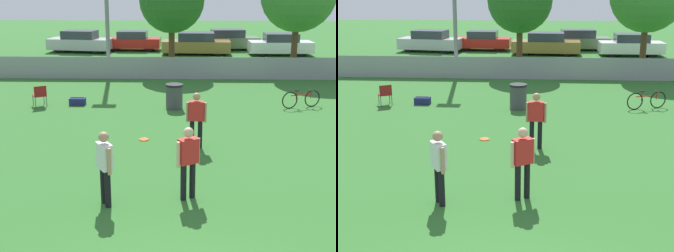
% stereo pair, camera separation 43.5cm
% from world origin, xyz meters
% --- Properties ---
extents(fence_backline, '(26.65, 0.07, 1.21)m').
position_xyz_m(fence_backline, '(0.00, 18.00, 0.55)').
color(fence_backline, gray).
rests_on(fence_backline, ground_plane).
extents(tree_near_pole, '(3.38, 3.38, 5.46)m').
position_xyz_m(tree_near_pole, '(-0.54, 19.89, 3.75)').
color(tree_near_pole, '#4C331E').
rests_on(tree_near_pole, ground_plane).
extents(player_thrower_red, '(0.50, 0.41, 1.62)m').
position_xyz_m(player_thrower_red, '(0.13, 4.31, 0.94)').
color(player_thrower_red, black).
rests_on(player_thrower_red, ground_plane).
extents(player_receiver_white, '(0.41, 0.50, 1.62)m').
position_xyz_m(player_receiver_white, '(-1.60, 3.95, 0.94)').
color(player_receiver_white, black).
rests_on(player_receiver_white, ground_plane).
extents(player_defender_red, '(0.58, 0.24, 1.62)m').
position_xyz_m(player_defender_red, '(0.40, 7.64, 0.94)').
color(player_defender_red, black).
rests_on(player_defender_red, ground_plane).
extents(frisbee_disc, '(0.30, 0.30, 0.03)m').
position_xyz_m(frisbee_disc, '(-1.14, 8.34, 0.01)').
color(frisbee_disc, '#E5591E').
rests_on(frisbee_disc, ground_plane).
extents(folding_chair_sideline, '(0.64, 0.64, 0.82)m').
position_xyz_m(folding_chair_sideline, '(-5.43, 12.30, 0.48)').
color(folding_chair_sideline, '#333338').
rests_on(folding_chair_sideline, ground_plane).
extents(bicycle_sideline, '(1.56, 0.63, 0.71)m').
position_xyz_m(bicycle_sideline, '(4.53, 12.38, 0.34)').
color(bicycle_sideline, black).
rests_on(bicycle_sideline, ground_plane).
extents(trash_bin, '(0.66, 0.66, 0.94)m').
position_xyz_m(trash_bin, '(-0.28, 12.14, 0.47)').
color(trash_bin, '#3F3F44').
rests_on(trash_bin, ground_plane).
extents(gear_bag_sideline, '(0.61, 0.33, 0.30)m').
position_xyz_m(gear_bag_sideline, '(-4.06, 12.60, 0.14)').
color(gear_bag_sideline, navy).
rests_on(gear_bag_sideline, ground_plane).
extents(parked_car_silver, '(4.57, 2.42, 1.50)m').
position_xyz_m(parked_car_silver, '(-7.12, 27.86, 0.73)').
color(parked_car_silver, black).
rests_on(parked_car_silver, ground_plane).
extents(parked_car_red, '(4.03, 1.88, 1.39)m').
position_xyz_m(parked_car_red, '(-3.53, 28.88, 0.68)').
color(parked_car_red, black).
rests_on(parked_car_red, ground_plane).
extents(parked_car_tan, '(4.65, 2.02, 1.48)m').
position_xyz_m(parked_car_tan, '(0.99, 26.95, 0.70)').
color(parked_car_tan, black).
rests_on(parked_car_tan, ground_plane).
extents(parked_car_olive, '(4.63, 2.00, 1.47)m').
position_xyz_m(parked_car_olive, '(3.31, 29.37, 0.70)').
color(parked_car_olive, black).
rests_on(parked_car_olive, ground_plane).
extents(parked_car_white, '(4.17, 1.80, 1.45)m').
position_xyz_m(parked_car_white, '(6.61, 26.68, 0.71)').
color(parked_car_white, black).
rests_on(parked_car_white, ground_plane).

